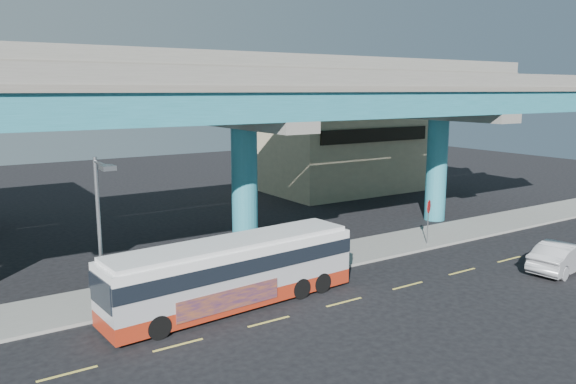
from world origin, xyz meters
TOP-DOWN VIEW (x-y plane):
  - ground at (0.00, 0.00)m, footprint 120.00×120.00m
  - sidewalk at (0.00, 5.50)m, footprint 70.00×4.00m
  - lane_markings at (-0.00, -0.30)m, footprint 58.00×0.12m
  - viaduct at (-0.00, 9.11)m, footprint 52.00×12.40m
  - building_beige at (18.00, 22.98)m, footprint 14.00×10.23m
  - transit_bus at (-4.40, 2.05)m, footprint 11.97×3.45m
  - sedan at (12.51, -3.12)m, footprint 3.14×5.42m
  - street_lamp at (-9.58, 3.47)m, footprint 0.50×2.24m
  - stop_sign at (10.12, 4.18)m, footprint 0.74×0.44m

SIDE VIEW (x-z plane):
  - ground at x=0.00m, z-range 0.00..0.00m
  - lane_markings at x=0.00m, z-range 0.00..0.01m
  - sidewalk at x=0.00m, z-range 0.00..0.15m
  - sedan at x=12.51m, z-range 0.00..1.62m
  - transit_bus at x=-4.40m, z-range 0.15..3.18m
  - stop_sign at x=10.12m, z-range 0.78..3.54m
  - building_beige at x=18.00m, z-range 0.01..7.01m
  - street_lamp at x=-9.58m, z-range 1.22..7.91m
  - viaduct at x=0.00m, z-range 3.29..14.99m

